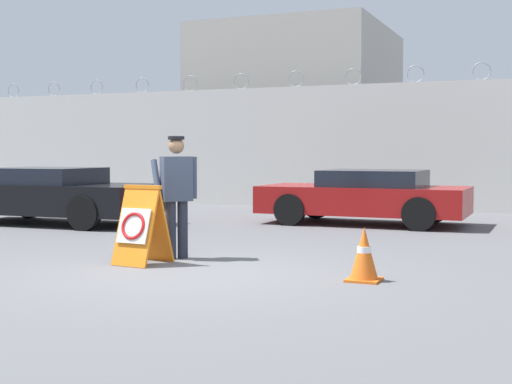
% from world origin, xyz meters
% --- Properties ---
extents(ground_plane, '(90.00, 90.00, 0.00)m').
position_xyz_m(ground_plane, '(0.00, 0.00, 0.00)').
color(ground_plane, '#5B5B5E').
extents(perimeter_wall, '(36.00, 0.30, 3.84)m').
position_xyz_m(perimeter_wall, '(-0.00, 11.15, 1.70)').
color(perimeter_wall, silver).
rests_on(perimeter_wall, ground_plane).
extents(building_block, '(6.13, 6.46, 5.86)m').
position_xyz_m(building_block, '(-4.17, 16.29, 2.93)').
color(building_block, '#B2ADA3').
rests_on(building_block, ground_plane).
extents(barricade_sign, '(0.64, 0.75, 1.10)m').
position_xyz_m(barricade_sign, '(-1.00, 0.46, 0.54)').
color(barricade_sign, orange).
rests_on(barricade_sign, ground_plane).
extents(security_guard, '(0.64, 0.52, 1.78)m').
position_xyz_m(security_guard, '(-0.79, 1.09, 0.99)').
color(security_guard, '#232838').
rests_on(security_guard, ground_plane).
extents(traffic_cone_mid, '(0.40, 0.40, 0.66)m').
position_xyz_m(traffic_cone_mid, '(2.16, 0.37, 0.32)').
color(traffic_cone_mid, orange).
rests_on(traffic_cone_mid, ground_plane).
extents(parked_car_front_coupe, '(4.50, 2.14, 1.21)m').
position_xyz_m(parked_car_front_coupe, '(-5.70, 4.49, 0.63)').
color(parked_car_front_coupe, black).
rests_on(parked_car_front_coupe, ground_plane).
extents(parked_car_rear_sedan, '(4.37, 2.01, 1.16)m').
position_xyz_m(parked_car_rear_sedan, '(0.55, 6.98, 0.60)').
color(parked_car_rear_sedan, black).
rests_on(parked_car_rear_sedan, ground_plane).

